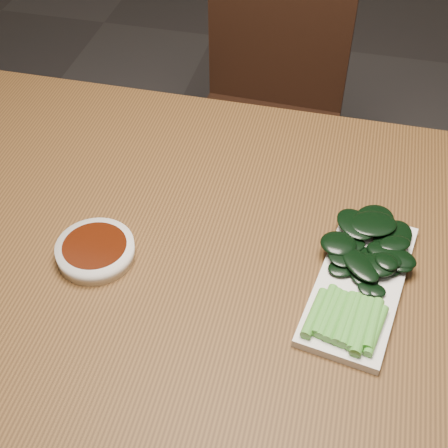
% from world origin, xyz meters
% --- Properties ---
extents(table, '(1.40, 0.80, 0.75)m').
position_xyz_m(table, '(0.00, 0.00, 0.68)').
color(table, '#4F3216').
rests_on(table, ground).
extents(chair_far, '(0.40, 0.40, 0.89)m').
position_xyz_m(chair_far, '(-0.09, 0.76, 0.49)').
color(chair_far, black).
rests_on(chair_far, ground).
extents(sauce_bowl, '(0.12, 0.12, 0.03)m').
position_xyz_m(sauce_bowl, '(-0.22, -0.07, 0.76)').
color(sauce_bowl, silver).
rests_on(sauce_bowl, table).
extents(serving_plate, '(0.17, 0.30, 0.01)m').
position_xyz_m(serving_plate, '(0.19, -0.03, 0.76)').
color(serving_plate, silver).
rests_on(serving_plate, table).
extents(gai_lan, '(0.16, 0.31, 0.02)m').
position_xyz_m(gai_lan, '(0.19, -0.02, 0.77)').
color(gai_lan, '#50A037').
rests_on(gai_lan, serving_plate).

